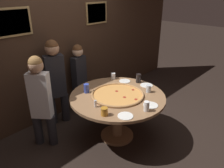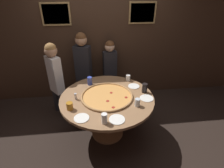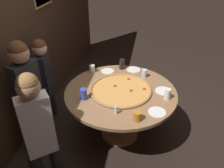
% 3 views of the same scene
% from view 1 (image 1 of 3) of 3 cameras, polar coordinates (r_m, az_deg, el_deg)
% --- Properties ---
extents(ground_plane, '(24.00, 24.00, 0.00)m').
position_cam_1_polar(ground_plane, '(3.63, 1.33, -13.40)').
color(ground_plane, black).
extents(back_wall, '(6.40, 0.08, 2.60)m').
position_cam_1_polar(back_wall, '(3.97, -12.84, 10.36)').
color(back_wall, '#3D281C').
rests_on(back_wall, ground_plane).
extents(dining_table, '(1.41, 1.41, 0.74)m').
position_cam_1_polar(dining_table, '(3.30, 1.43, -5.27)').
color(dining_table, '#936B47').
rests_on(dining_table, ground_plane).
extents(giant_pizza, '(0.79, 0.79, 0.03)m').
position_cam_1_polar(giant_pizza, '(3.22, 1.54, -2.74)').
color(giant_pizza, '#E0994C').
rests_on(giant_pizza, dining_table).
extents(drink_cup_beside_pizza, '(0.08, 0.08, 0.14)m').
position_cam_1_polar(drink_cup_beside_pizza, '(3.31, -6.69, -1.13)').
color(drink_cup_beside_pizza, '#384CB7').
rests_on(drink_cup_beside_pizza, dining_table).
extents(drink_cup_far_left, '(0.07, 0.07, 0.11)m').
position_cam_1_polar(drink_cup_far_left, '(3.34, 9.52, -1.23)').
color(drink_cup_far_left, silver).
rests_on(drink_cup_far_left, dining_table).
extents(drink_cup_near_right, '(0.07, 0.07, 0.14)m').
position_cam_1_polar(drink_cup_near_right, '(2.84, 9.00, -5.78)').
color(drink_cup_near_right, white).
rests_on(drink_cup_near_right, dining_table).
extents(drink_cup_near_left, '(0.08, 0.08, 0.11)m').
position_cam_1_polar(drink_cup_near_left, '(3.78, 0.29, 2.09)').
color(drink_cup_near_left, white).
rests_on(drink_cup_near_left, dining_table).
extents(drink_cup_centre_back, '(0.09, 0.09, 0.10)m').
position_cam_1_polar(drink_cup_centre_back, '(2.73, -2.00, -7.21)').
color(drink_cup_centre_back, '#BC7A23').
rests_on(drink_cup_centre_back, dining_table).
extents(drink_cup_by_shaker, '(0.08, 0.08, 0.15)m').
position_cam_1_polar(drink_cup_by_shaker, '(3.66, 6.93, 1.50)').
color(drink_cup_by_shaker, black).
rests_on(drink_cup_by_shaker, dining_table).
extents(white_plate_right_side, '(0.20, 0.20, 0.01)m').
position_cam_1_polar(white_plate_right_side, '(3.01, 10.05, -5.46)').
color(white_plate_right_side, white).
rests_on(white_plate_right_side, dining_table).
extents(white_plate_beside_cup, '(0.19, 0.19, 0.01)m').
position_cam_1_polar(white_plate_beside_cup, '(2.73, 3.52, -8.33)').
color(white_plate_beside_cup, white).
rests_on(white_plate_beside_cup, dining_table).
extents(white_plate_far_back, '(0.20, 0.20, 0.01)m').
position_cam_1_polar(white_plate_far_back, '(3.58, 9.00, -0.33)').
color(white_plate_far_back, white).
rests_on(white_plate_far_back, dining_table).
extents(white_plate_near_front, '(0.19, 0.19, 0.01)m').
position_cam_1_polar(white_plate_near_front, '(3.70, 3.34, 0.77)').
color(white_plate_near_front, white).
rests_on(white_plate_near_front, dining_table).
extents(condiment_shaker, '(0.04, 0.04, 0.10)m').
position_cam_1_polar(condiment_shaker, '(2.91, -4.38, -5.15)').
color(condiment_shaker, silver).
rests_on(condiment_shaker, dining_table).
extents(diner_side_right, '(0.31, 0.35, 1.39)m').
position_cam_1_polar(diner_side_right, '(3.22, -18.23, -3.32)').
color(diner_side_right, '#232328').
rests_on(diner_side_right, ground_plane).
extents(diner_far_right, '(0.33, 0.19, 1.29)m').
position_cam_1_polar(diner_far_right, '(4.06, -8.59, 2.50)').
color(diner_far_right, '#232328').
rests_on(diner_far_right, ground_plane).
extents(diner_far_left, '(0.39, 0.26, 1.47)m').
position_cam_1_polar(diner_far_left, '(3.70, -14.57, 1.49)').
color(diner_far_left, '#232328').
rests_on(diner_far_left, ground_plane).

